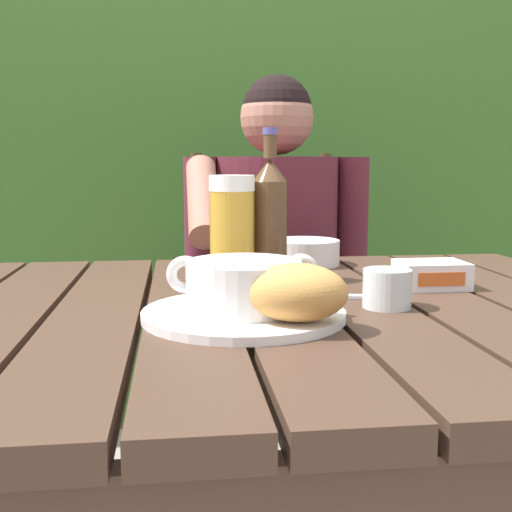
% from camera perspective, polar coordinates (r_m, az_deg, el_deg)
% --- Properties ---
extents(dining_table, '(1.17, 0.91, 0.76)m').
position_cam_1_polar(dining_table, '(0.98, 1.83, -10.04)').
color(dining_table, '#442E22').
rests_on(dining_table, ground_plane).
extents(hedge_backdrop, '(3.86, 0.91, 2.30)m').
position_cam_1_polar(hedge_backdrop, '(2.61, -4.47, 10.27)').
color(hedge_backdrop, '#376125').
rests_on(hedge_backdrop, ground_plane).
extents(chair_near_diner, '(0.43, 0.42, 1.00)m').
position_cam_1_polar(chair_near_diner, '(1.89, 1.05, -6.33)').
color(chair_near_diner, '#442F19').
rests_on(chair_near_diner, ground_plane).
extents(person_eating, '(0.48, 0.47, 1.19)m').
position_cam_1_polar(person_eating, '(1.65, 1.94, -0.88)').
color(person_eating, '#561E29').
rests_on(person_eating, ground_plane).
extents(serving_plate, '(0.28, 0.28, 0.01)m').
position_cam_1_polar(serving_plate, '(0.86, -1.11, -5.21)').
color(serving_plate, white).
rests_on(serving_plate, dining_table).
extents(soup_bowl, '(0.21, 0.16, 0.08)m').
position_cam_1_polar(soup_bowl, '(0.85, -1.12, -2.52)').
color(soup_bowl, white).
rests_on(soup_bowl, serving_plate).
extents(bread_roll, '(0.15, 0.13, 0.07)m').
position_cam_1_polar(bread_roll, '(0.79, 3.66, -3.25)').
color(bread_roll, '#CC9047').
rests_on(bread_roll, serving_plate).
extents(beer_glass, '(0.08, 0.08, 0.19)m').
position_cam_1_polar(beer_glass, '(1.08, -2.16, 2.31)').
color(beer_glass, gold).
rests_on(beer_glass, dining_table).
extents(beer_bottle, '(0.06, 0.06, 0.27)m').
position_cam_1_polar(beer_bottle, '(1.12, 1.25, 3.46)').
color(beer_bottle, '#533721').
rests_on(beer_bottle, dining_table).
extents(water_glass_small, '(0.07, 0.07, 0.06)m').
position_cam_1_polar(water_glass_small, '(0.94, 11.66, -2.86)').
color(water_glass_small, silver).
rests_on(water_glass_small, dining_table).
extents(butter_tub, '(0.11, 0.09, 0.04)m').
position_cam_1_polar(butter_tub, '(1.11, 15.43, -1.62)').
color(butter_tub, white).
rests_on(butter_tub, dining_table).
extents(table_knife, '(0.16, 0.05, 0.01)m').
position_cam_1_polar(table_knife, '(1.00, 6.54, -3.53)').
color(table_knife, silver).
rests_on(table_knife, dining_table).
extents(diner_bowl, '(0.14, 0.14, 0.05)m').
position_cam_1_polar(diner_bowl, '(1.31, 4.41, 0.34)').
color(diner_bowl, white).
rests_on(diner_bowl, dining_table).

